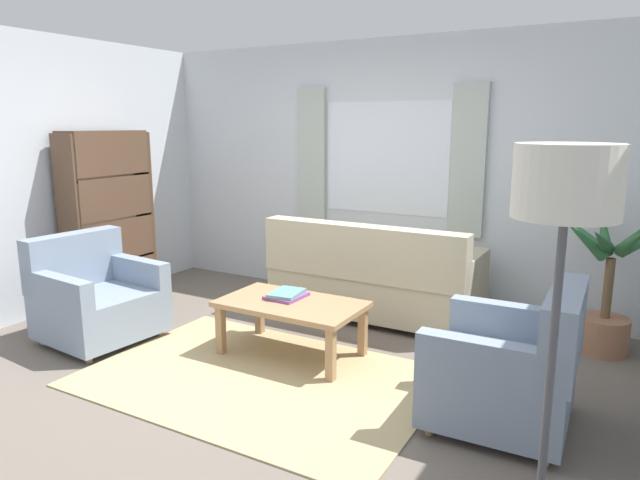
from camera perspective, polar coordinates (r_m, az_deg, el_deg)
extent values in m
plane|color=#6B6056|center=(4.19, -6.07, -13.70)|extent=(6.24, 6.24, 0.00)
cube|color=silver|center=(5.79, 6.83, 6.71)|extent=(5.32, 0.12, 2.60)
cube|color=silver|center=(5.79, -28.42, 5.40)|extent=(0.12, 4.40, 2.60)
cube|color=white|center=(5.73, 6.63, 8.16)|extent=(1.30, 0.01, 1.10)
cube|color=#B2BCB2|center=(6.07, -0.79, 8.43)|extent=(0.32, 0.06, 1.40)
cube|color=#B2BCB2|center=(5.43, 14.66, 7.68)|extent=(0.32, 0.06, 1.40)
cube|color=tan|center=(4.19, -6.07, -13.63)|extent=(2.43, 1.65, 0.01)
cube|color=#BCB293|center=(5.38, 5.58, -5.03)|extent=(1.90, 0.80, 0.38)
cube|color=#BCB293|center=(4.99, 4.17, -1.23)|extent=(1.90, 0.20, 0.48)
cube|color=#BCB293|center=(5.03, 14.75, -2.91)|extent=(0.16, 0.80, 0.24)
cube|color=#BCB293|center=(5.70, -2.37, -0.83)|extent=(0.16, 0.80, 0.24)
cylinder|color=#A87F56|center=(5.46, 15.08, -7.57)|extent=(0.06, 0.06, 0.06)
cylinder|color=#A87F56|center=(6.07, -0.66, -5.20)|extent=(0.06, 0.06, 0.06)
cylinder|color=#A87F56|center=(4.91, 13.28, -9.66)|extent=(0.06, 0.06, 0.06)
cylinder|color=#A87F56|center=(5.59, -3.78, -6.74)|extent=(0.06, 0.06, 0.06)
cube|color=gray|center=(5.11, -21.11, -6.83)|extent=(0.87, 0.91, 0.36)
cube|color=gray|center=(5.27, -23.46, -1.82)|extent=(0.26, 0.85, 0.46)
cube|color=gray|center=(4.85, -24.87, -4.53)|extent=(0.81, 0.19, 0.22)
cube|color=gray|center=(5.23, -18.09, -2.89)|extent=(0.81, 0.19, 0.22)
cylinder|color=#A87F56|center=(4.75, -22.14, -10.99)|extent=(0.05, 0.05, 0.06)
cylinder|color=#A87F56|center=(5.12, -15.71, -8.92)|extent=(0.05, 0.05, 0.06)
cylinder|color=#A87F56|center=(5.27, -26.01, -9.08)|extent=(0.05, 0.05, 0.06)
cylinder|color=#A87F56|center=(5.61, -19.93, -7.38)|extent=(0.05, 0.05, 0.06)
cube|color=gray|center=(3.70, 17.53, -13.67)|extent=(0.82, 0.86, 0.36)
cube|color=gray|center=(3.51, 23.27, -8.26)|extent=(0.20, 0.84, 0.46)
cube|color=gray|center=(3.93, 18.79, -7.71)|extent=(0.80, 0.14, 0.22)
cube|color=gray|center=(3.26, 16.62, -11.58)|extent=(0.80, 0.14, 0.22)
cylinder|color=#A87F56|center=(4.15, 13.80, -13.80)|extent=(0.05, 0.05, 0.06)
cylinder|color=#A87F56|center=(3.57, 10.90, -18.15)|extent=(0.05, 0.05, 0.06)
cylinder|color=#A87F56|center=(4.07, 22.87, -14.98)|extent=(0.05, 0.05, 0.06)
cylinder|color=#A87F56|center=(3.47, 21.68, -19.75)|extent=(0.05, 0.05, 0.06)
cube|color=#A87F56|center=(4.41, -2.91, -6.45)|extent=(1.10, 0.64, 0.04)
cube|color=#A87F56|center=(4.56, -9.93, -8.93)|extent=(0.06, 0.06, 0.40)
cube|color=#A87F56|center=(4.05, 1.09, -11.48)|extent=(0.06, 0.06, 0.40)
cube|color=#A87F56|center=(4.95, -6.09, -7.16)|extent=(0.06, 0.06, 0.40)
cube|color=#A87F56|center=(4.48, 4.31, -9.18)|extent=(0.06, 0.06, 0.40)
cube|color=#7F478C|center=(4.51, -3.39, -5.62)|extent=(0.27, 0.31, 0.03)
cube|color=#5B8E93|center=(4.51, -3.37, -5.31)|extent=(0.25, 0.32, 0.02)
cylinder|color=#9E6B4C|center=(5.09, 26.53, -8.51)|extent=(0.38, 0.38, 0.29)
cylinder|color=brown|center=(4.98, 26.93, -4.34)|extent=(0.07, 0.07, 0.48)
cone|color=#2D6638|center=(5.06, 29.22, 0.42)|extent=(0.33, 0.43, 0.34)
cone|color=#2D6638|center=(5.16, 26.56, 1.33)|extent=(0.22, 0.52, 0.46)
cone|color=#2D6638|center=(4.98, 24.17, 1.22)|extent=(0.55, 0.26, 0.43)
cone|color=#2D6638|center=(4.78, 24.91, 0.23)|extent=(0.39, 0.31, 0.41)
cone|color=#2D6638|center=(4.64, 26.36, 0.04)|extent=(0.19, 0.53, 0.32)
cone|color=#2D6638|center=(4.64, 29.01, -0.02)|extent=(0.30, 0.54, 0.39)
cube|color=brown|center=(6.36, -17.38, 2.62)|extent=(0.30, 0.04, 1.70)
cube|color=brown|center=(5.80, -23.85, 1.31)|extent=(0.30, 0.04, 1.70)
cube|color=brown|center=(5.96, -19.59, 1.90)|extent=(0.02, 0.90, 1.70)
cube|color=brown|center=(6.26, -19.92, -5.61)|extent=(0.30, 0.86, 0.02)
cube|color=brown|center=(6.15, -20.19, -1.82)|extent=(0.30, 0.86, 0.02)
cube|color=brown|center=(6.07, -20.47, 2.09)|extent=(0.30, 0.86, 0.02)
cube|color=brown|center=(6.02, -20.76, 6.08)|extent=(0.30, 0.86, 0.02)
cube|color=brown|center=(6.00, -21.05, 10.12)|extent=(0.30, 0.86, 0.02)
cube|color=#7F478C|center=(6.35, -17.80, -0.05)|extent=(0.23, 0.06, 0.24)
cube|color=#387F4C|center=(6.31, -18.24, -0.28)|extent=(0.25, 0.07, 0.21)
cube|color=#387F4C|center=(6.26, -18.80, -0.45)|extent=(0.24, 0.07, 0.20)
cube|color=orange|center=(6.20, -19.47, -0.58)|extent=(0.24, 0.10, 0.21)
cube|color=#335199|center=(6.13, -20.15, -0.80)|extent=(0.27, 0.08, 0.20)
cube|color=gold|center=(6.08, -20.81, -0.79)|extent=(0.27, 0.09, 0.23)
cylinder|color=#4C4C51|center=(2.23, 21.74, -16.72)|extent=(0.03, 0.03, 1.46)
cylinder|color=silver|center=(1.99, 23.57, 5.43)|extent=(0.34, 0.34, 0.24)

